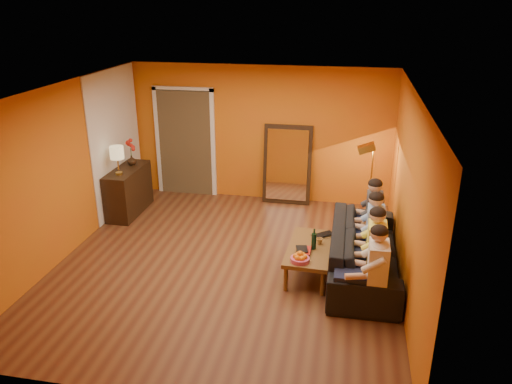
% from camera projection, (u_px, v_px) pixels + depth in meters
% --- Properties ---
extents(room_shell, '(5.00, 5.50, 2.60)m').
position_uv_depth(room_shell, '(231.00, 175.00, 7.37)').
color(room_shell, brown).
rests_on(room_shell, ground).
extents(white_accent, '(0.02, 1.90, 2.58)m').
position_uv_depth(white_accent, '(116.00, 141.00, 9.07)').
color(white_accent, white).
rests_on(white_accent, wall_left).
extents(doorway_recess, '(1.06, 0.30, 2.10)m').
position_uv_depth(doorway_recess, '(187.00, 142.00, 9.97)').
color(doorway_recess, '#3F2D19').
rests_on(doorway_recess, floor).
extents(door_jamb_left, '(0.08, 0.06, 2.20)m').
position_uv_depth(door_jamb_left, '(158.00, 142.00, 9.96)').
color(door_jamb_left, white).
rests_on(door_jamb_left, wall_back).
extents(door_jamb_right, '(0.08, 0.06, 2.20)m').
position_uv_depth(door_jamb_right, '(213.00, 145.00, 9.76)').
color(door_jamb_right, white).
rests_on(door_jamb_right, wall_back).
extents(door_header, '(1.22, 0.06, 0.08)m').
position_uv_depth(door_header, '(182.00, 89.00, 9.47)').
color(door_header, white).
rests_on(door_header, wall_back).
extents(mirror_frame, '(0.92, 0.27, 1.51)m').
position_uv_depth(mirror_frame, '(287.00, 164.00, 9.54)').
color(mirror_frame, black).
rests_on(mirror_frame, floor).
extents(mirror_glass, '(0.78, 0.21, 1.35)m').
position_uv_depth(mirror_glass, '(287.00, 165.00, 9.50)').
color(mirror_glass, white).
rests_on(mirror_glass, mirror_frame).
extents(sideboard, '(0.44, 1.18, 0.85)m').
position_uv_depth(sideboard, '(129.00, 191.00, 9.16)').
color(sideboard, black).
rests_on(sideboard, floor).
extents(table_lamp, '(0.24, 0.24, 0.51)m').
position_uv_depth(table_lamp, '(118.00, 161.00, 8.64)').
color(table_lamp, beige).
rests_on(table_lamp, sideboard).
extents(sofa, '(2.41, 0.94, 0.71)m').
position_uv_depth(sofa, '(364.00, 250.00, 7.17)').
color(sofa, black).
rests_on(sofa, floor).
extents(coffee_table, '(0.68, 1.25, 0.42)m').
position_uv_depth(coffee_table, '(310.00, 260.00, 7.20)').
color(coffee_table, brown).
rests_on(coffee_table, floor).
extents(floor_lamp, '(0.30, 0.24, 1.44)m').
position_uv_depth(floor_lamp, '(371.00, 185.00, 8.60)').
color(floor_lamp, gold).
rests_on(floor_lamp, floor).
extents(dog, '(0.49, 0.64, 0.68)m').
position_uv_depth(dog, '(369.00, 243.00, 7.41)').
color(dog, '#AF744F').
rests_on(dog, floor).
extents(person_far_left, '(0.70, 0.44, 1.22)m').
position_uv_depth(person_far_left, '(377.00, 271.00, 6.14)').
color(person_far_left, silver).
rests_on(person_far_left, sofa).
extents(person_mid_left, '(0.70, 0.44, 1.22)m').
position_uv_depth(person_mid_left, '(376.00, 250.00, 6.64)').
color(person_mid_left, '#F1E850').
rests_on(person_mid_left, sofa).
extents(person_mid_right, '(0.70, 0.44, 1.22)m').
position_uv_depth(person_mid_right, '(375.00, 232.00, 7.14)').
color(person_mid_right, '#86A3D0').
rests_on(person_mid_right, sofa).
extents(person_far_right, '(0.70, 0.44, 1.22)m').
position_uv_depth(person_far_right, '(374.00, 217.00, 7.64)').
color(person_far_right, '#2E2E32').
rests_on(person_far_right, sofa).
extents(fruit_bowl, '(0.26, 0.26, 0.16)m').
position_uv_depth(fruit_bowl, '(300.00, 256.00, 6.70)').
color(fruit_bowl, '#C44569').
rests_on(fruit_bowl, coffee_table).
extents(wine_bottle, '(0.07, 0.07, 0.31)m').
position_uv_depth(wine_bottle, '(314.00, 239.00, 7.01)').
color(wine_bottle, black).
rests_on(wine_bottle, coffee_table).
extents(tumbler, '(0.10, 0.10, 0.09)m').
position_uv_depth(tumbler, '(319.00, 241.00, 7.20)').
color(tumbler, '#B27F3F').
rests_on(tumbler, coffee_table).
extents(laptop, '(0.41, 0.39, 0.03)m').
position_uv_depth(laptop, '(325.00, 236.00, 7.41)').
color(laptop, black).
rests_on(laptop, coffee_table).
extents(book_lower, '(0.21, 0.28, 0.03)m').
position_uv_depth(book_lower, '(296.00, 251.00, 6.97)').
color(book_lower, black).
rests_on(book_lower, coffee_table).
extents(book_mid, '(0.19, 0.26, 0.02)m').
position_uv_depth(book_mid, '(297.00, 250.00, 6.97)').
color(book_mid, red).
rests_on(book_mid, book_lower).
extents(book_upper, '(0.20, 0.24, 0.02)m').
position_uv_depth(book_upper, '(296.00, 249.00, 6.94)').
color(book_upper, black).
rests_on(book_upper, book_mid).
extents(vase, '(0.17, 0.17, 0.18)m').
position_uv_depth(vase, '(132.00, 160.00, 9.20)').
color(vase, black).
rests_on(vase, sideboard).
extents(flowers, '(0.17, 0.17, 0.51)m').
position_uv_depth(flowers, '(130.00, 145.00, 9.10)').
color(flowers, red).
rests_on(flowers, vase).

